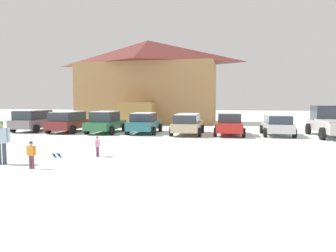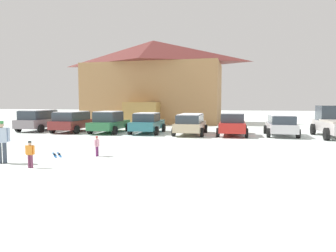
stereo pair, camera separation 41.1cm
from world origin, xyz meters
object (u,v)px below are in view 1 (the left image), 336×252
object	(u,v)px
parked_silver_wagon	(277,124)
skier_adult_in_blue_parka	(1,140)
parked_grey_wagon	(34,120)
parked_teal_hatchback	(144,123)
parked_red_sedan	(229,124)
ski_lodge	(148,81)
parked_green_coupe	(106,122)
parked_beige_suv	(188,123)
skier_child_in_pink_snowsuit	(97,145)
pair_of_skis	(56,155)
parked_maroon_van	(68,121)
skier_child_in_orange_jacket	(31,153)
pickup_truck	(331,122)

from	to	relation	value
parked_silver_wagon	skier_adult_in_blue_parka	distance (m)	17.36
parked_grey_wagon	parked_teal_hatchback	bearing A→B (deg)	0.82
parked_teal_hatchback	parked_red_sedan	size ratio (longest dim) A/B	1.05
ski_lodge	parked_grey_wagon	bearing A→B (deg)	-118.53
parked_green_coupe	skier_adult_in_blue_parka	xyz separation A→B (m)	(0.67, -11.92, 0.10)
parked_beige_suv	skier_child_in_pink_snowsuit	bearing A→B (deg)	-105.98
pair_of_skis	parked_beige_suv	bearing A→B (deg)	64.54
parked_maroon_van	parked_teal_hatchback	distance (m)	6.15
parked_green_coupe	skier_adult_in_blue_parka	distance (m)	11.93
parked_grey_wagon	parked_beige_suv	bearing A→B (deg)	-0.46
ski_lodge	pair_of_skis	world-z (taller)	ski_lodge
pair_of_skis	parked_red_sedan	bearing A→B (deg)	52.16
ski_lodge	parked_silver_wagon	size ratio (longest dim) A/B	3.87
skier_child_in_pink_snowsuit	parked_red_sedan	bearing A→B (deg)	59.35
skier_child_in_orange_jacket	parked_teal_hatchback	bearing A→B (deg)	86.68
parked_green_coupe	parked_beige_suv	size ratio (longest dim) A/B	0.97
pickup_truck	skier_adult_in_blue_parka	bearing A→B (deg)	-141.76
parked_grey_wagon	parked_red_sedan	xyz separation A→B (m)	(15.77, -0.03, -0.11)
pair_of_skis	parked_silver_wagon	bearing A→B (deg)	43.00
parked_teal_hatchback	pair_of_skis	bearing A→B (deg)	-97.42
ski_lodge	parked_maroon_van	world-z (taller)	ski_lodge
pickup_truck	skier_child_in_pink_snowsuit	world-z (taller)	pickup_truck
parked_silver_wagon	parked_teal_hatchback	bearing A→B (deg)	-178.65
parked_red_sedan	parked_silver_wagon	world-z (taller)	parked_red_sedan
parked_maroon_van	pickup_truck	world-z (taller)	pickup_truck
parked_green_coupe	skier_adult_in_blue_parka	world-z (taller)	parked_green_coupe
parked_green_coupe	skier_child_in_orange_jacket	xyz separation A→B (m)	(2.29, -12.41, -0.29)
ski_lodge	parked_green_coupe	distance (m)	12.88
skier_adult_in_blue_parka	pair_of_skis	world-z (taller)	skier_adult_in_blue_parka
parked_red_sedan	parked_grey_wagon	bearing A→B (deg)	179.88
pickup_truck	skier_child_in_orange_jacket	distance (m)	18.97
skier_child_in_orange_jacket	skier_adult_in_blue_parka	bearing A→B (deg)	163.18
parked_grey_wagon	skier_child_in_orange_jacket	size ratio (longest dim) A/B	4.28
parked_teal_hatchback	skier_adult_in_blue_parka	size ratio (longest dim) A/B	2.63
parked_teal_hatchback	ski_lodge	bearing A→B (deg)	103.08
parked_maroon_van	parked_beige_suv	bearing A→B (deg)	0.96
parked_red_sedan	skier_child_in_orange_jacket	world-z (taller)	parked_red_sedan
skier_child_in_pink_snowsuit	skier_adult_in_blue_parka	bearing A→B (deg)	-143.22
ski_lodge	skier_adult_in_blue_parka	bearing A→B (deg)	-88.99
parked_maroon_van	pickup_truck	bearing A→B (deg)	1.53
parked_grey_wagon	parked_beige_suv	world-z (taller)	parked_grey_wagon
parked_silver_wagon	pickup_truck	size ratio (longest dim) A/B	0.72
parked_red_sedan	skier_child_in_orange_jacket	xyz separation A→B (m)	(-7.14, -12.51, -0.27)
parked_silver_wagon	pickup_truck	bearing A→B (deg)	-1.76
parked_grey_wagon	parked_maroon_van	size ratio (longest dim) A/B	1.02
parked_grey_wagon	skier_child_in_orange_jacket	distance (m)	15.23
parked_green_coupe	skier_child_in_pink_snowsuit	size ratio (longest dim) A/B	5.06
parked_silver_wagon	skier_child_in_orange_jacket	distance (m)	16.64
parked_maroon_van	ski_lodge	bearing A→B (deg)	74.81
parked_silver_wagon	skier_adult_in_blue_parka	bearing A→B (deg)	-134.33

